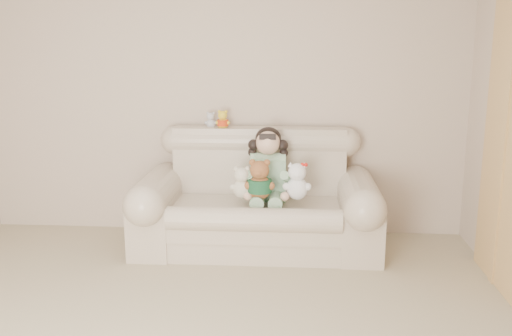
# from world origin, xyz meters

# --- Properties ---
(wall_back) EXTENTS (4.50, 0.00, 4.50)m
(wall_back) POSITION_xyz_m (0.00, 2.50, 1.30)
(wall_back) COLOR #C0AB99
(wall_back) RESTS_ON ground
(sofa) EXTENTS (2.10, 0.95, 1.03)m
(sofa) POSITION_xyz_m (0.36, 2.00, 0.52)
(sofa) COLOR beige
(sofa) RESTS_ON floor
(door_panel) EXTENTS (0.06, 0.90, 2.10)m
(door_panel) POSITION_xyz_m (2.22, 1.40, 1.05)
(door_panel) COLOR #9F7B44
(door_panel) RESTS_ON floor
(seated_child) EXTENTS (0.42, 0.50, 0.66)m
(seated_child) POSITION_xyz_m (0.45, 2.08, 0.75)
(seated_child) COLOR #2B7937
(seated_child) RESTS_ON sofa
(brown_teddy) EXTENTS (0.27, 0.21, 0.40)m
(brown_teddy) POSITION_xyz_m (0.39, 1.83, 0.70)
(brown_teddy) COLOR brown
(brown_teddy) RESTS_ON sofa
(white_cat) EXTENTS (0.29, 0.27, 0.37)m
(white_cat) POSITION_xyz_m (0.70, 1.85, 0.69)
(white_cat) COLOR white
(white_cat) RESTS_ON sofa
(cream_teddy) EXTENTS (0.22, 0.18, 0.32)m
(cream_teddy) POSITION_xyz_m (0.24, 1.85, 0.66)
(cream_teddy) COLOR beige
(cream_teddy) RESTS_ON sofa
(yellow_mini_bear) EXTENTS (0.16, 0.14, 0.20)m
(yellow_mini_bear) POSITION_xyz_m (0.02, 2.34, 1.11)
(yellow_mini_bear) COLOR yellow
(yellow_mini_bear) RESTS_ON sofa
(grey_mini_plush) EXTENTS (0.14, 0.13, 0.18)m
(grey_mini_plush) POSITION_xyz_m (-0.09, 2.37, 1.10)
(grey_mini_plush) COLOR silver
(grey_mini_plush) RESTS_ON sofa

